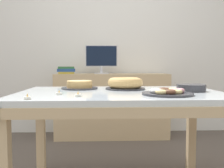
{
  "coord_description": "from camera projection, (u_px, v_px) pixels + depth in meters",
  "views": [
    {
      "loc": [
        -0.14,
        -1.79,
        0.95
      ],
      "look_at": [
        -0.07,
        -0.06,
        0.83
      ],
      "focal_mm": 40.0,
      "sensor_mm": 36.0,
      "label": 1
    }
  ],
  "objects": [
    {
      "name": "plate_stack",
      "position": [
        191.0,
        88.0,
        1.83
      ],
      "size": [
        0.21,
        0.21,
        0.05
      ],
      "color": "#333338",
      "rests_on": "dining_table"
    },
    {
      "name": "cake_golden_bundt",
      "position": [
        125.0,
        84.0,
        1.98
      ],
      "size": [
        0.31,
        0.31,
        0.09
      ],
      "color": "#333338",
      "rests_on": "dining_table"
    },
    {
      "name": "tealight_near_front",
      "position": [
        78.0,
        95.0,
        1.5
      ],
      "size": [
        0.04,
        0.04,
        0.04
      ],
      "color": "silver",
      "rests_on": "dining_table"
    },
    {
      "name": "dining_table",
      "position": [
        121.0,
        105.0,
        1.81
      ],
      "size": [
        1.49,
        0.97,
        0.77
      ],
      "color": "silver",
      "rests_on": "ground"
    },
    {
      "name": "wall_back",
      "position": [
        111.0,
        42.0,
        3.59
      ],
      "size": [
        8.0,
        0.1,
        2.6
      ],
      "primitive_type": "cube",
      "color": "white",
      "rests_on": "ground"
    },
    {
      "name": "cake_chocolate_round",
      "position": [
        80.0,
        85.0,
        2.01
      ],
      "size": [
        0.29,
        0.29,
        0.07
      ],
      "color": "#333338",
      "rests_on": "dining_table"
    },
    {
      "name": "pastry_platter",
      "position": [
        167.0,
        92.0,
        1.6
      ],
      "size": [
        0.33,
        0.33,
        0.04
      ],
      "color": "#333338",
      "rests_on": "dining_table"
    },
    {
      "name": "tealight_left_edge",
      "position": [
        59.0,
        93.0,
        1.6
      ],
      "size": [
        0.04,
        0.04,
        0.04
      ],
      "color": "silver",
      "rests_on": "dining_table"
    },
    {
      "name": "tealight_right_edge",
      "position": [
        27.0,
        98.0,
        1.38
      ],
      "size": [
        0.04,
        0.04,
        0.04
      ],
      "color": "silver",
      "rests_on": "dining_table"
    },
    {
      "name": "computer_monitor",
      "position": [
        101.0,
        59.0,
        3.3
      ],
      "size": [
        0.42,
        0.2,
        0.38
      ],
      "color": "silver",
      "rests_on": "sideboard"
    },
    {
      "name": "book_stack",
      "position": [
        66.0,
        70.0,
        3.29
      ],
      "size": [
        0.23,
        0.19,
        0.1
      ],
      "color": "#B29933",
      "rests_on": "sideboard"
    },
    {
      "name": "sideboard",
      "position": [
        112.0,
        105.0,
        3.35
      ],
      "size": [
        1.49,
        0.44,
        0.85
      ],
      "color": "#D1B284",
      "rests_on": "ground"
    }
  ]
}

